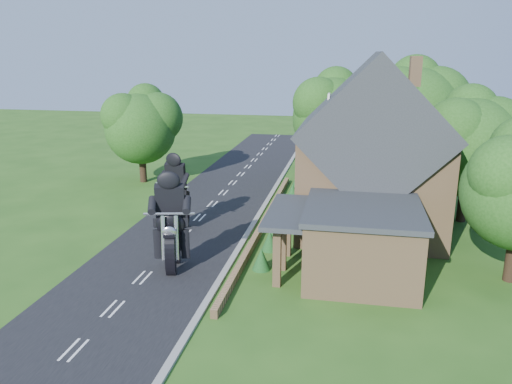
% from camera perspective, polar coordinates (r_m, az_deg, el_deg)
% --- Properties ---
extents(ground, '(120.00, 120.00, 0.00)m').
position_cam_1_polar(ground, '(26.81, -10.29, -6.93)').
color(ground, '#264F16').
rests_on(ground, ground).
extents(road, '(7.00, 80.00, 0.02)m').
position_cam_1_polar(road, '(26.80, -10.29, -6.91)').
color(road, black).
rests_on(road, ground).
extents(kerb, '(0.30, 80.00, 0.12)m').
position_cam_1_polar(kerb, '(25.75, -2.62, -7.51)').
color(kerb, gray).
rests_on(kerb, ground).
extents(garden_wall, '(0.30, 22.00, 0.40)m').
position_cam_1_polar(garden_wall, '(30.13, 0.81, -3.69)').
color(garden_wall, '#9C774F').
rests_on(garden_wall, ground).
extents(house, '(9.54, 8.64, 10.24)m').
position_cam_1_polar(house, '(29.59, 13.10, 3.87)').
color(house, '#9C774F').
rests_on(house, ground).
extents(annex, '(7.05, 5.94, 3.44)m').
position_cam_1_polar(annex, '(23.74, 11.68, -5.45)').
color(annex, '#9C774F').
rests_on(annex, ground).
extents(tree_house_right, '(6.51, 6.00, 8.40)m').
position_cam_1_polar(tree_house_right, '(32.83, 23.90, 5.57)').
color(tree_house_right, black).
rests_on(tree_house_right, ground).
extents(tree_behind_house, '(7.81, 7.20, 10.08)m').
position_cam_1_polar(tree_behind_house, '(39.63, 18.24, 9.16)').
color(tree_behind_house, black).
rests_on(tree_behind_house, ground).
extents(tree_behind_left, '(6.94, 6.40, 9.16)m').
position_cam_1_polar(tree_behind_left, '(40.37, 9.42, 9.12)').
color(tree_behind_left, black).
rests_on(tree_behind_left, ground).
extents(tree_far_road, '(6.08, 5.60, 7.84)m').
position_cam_1_polar(tree_far_road, '(40.82, -12.56, 7.77)').
color(tree_far_road, black).
rests_on(tree_far_road, ground).
extents(shrub_a, '(0.90, 0.90, 1.10)m').
position_cam_1_polar(shrub_a, '(24.34, 0.62, -7.66)').
color(shrub_a, '#133C18').
rests_on(shrub_a, ground).
extents(shrub_b, '(0.90, 0.90, 1.10)m').
position_cam_1_polar(shrub_b, '(26.62, 1.59, -5.57)').
color(shrub_b, '#133C18').
rests_on(shrub_b, ground).
extents(shrub_c, '(0.90, 0.90, 1.10)m').
position_cam_1_polar(shrub_c, '(28.93, 2.41, -3.80)').
color(shrub_c, '#133C18').
rests_on(shrub_c, ground).
extents(shrub_d, '(0.90, 0.90, 1.10)m').
position_cam_1_polar(shrub_d, '(33.64, 3.69, -1.01)').
color(shrub_d, '#133C18').
rests_on(shrub_d, ground).
extents(shrub_e, '(0.90, 0.90, 1.10)m').
position_cam_1_polar(shrub_e, '(36.03, 4.21, 0.11)').
color(shrub_e, '#133C18').
rests_on(shrub_e, ground).
extents(shrub_f, '(0.90, 0.90, 1.10)m').
position_cam_1_polar(shrub_f, '(38.43, 4.66, 1.09)').
color(shrub_f, '#133C18').
rests_on(shrub_f, ground).
extents(motorcycle_lead, '(0.74, 1.64, 1.48)m').
position_cam_1_polar(motorcycle_lead, '(24.58, -9.51, -7.16)').
color(motorcycle_lead, black).
rests_on(motorcycle_lead, ground).
extents(motorcycle_follow, '(0.72, 1.55, 1.40)m').
position_cam_1_polar(motorcycle_follow, '(29.98, -8.95, -2.98)').
color(motorcycle_follow, black).
rests_on(motorcycle_follow, ground).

